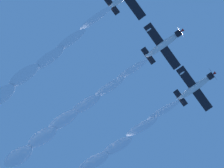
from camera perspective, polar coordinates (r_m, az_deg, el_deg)
airplane_lead at (r=83.90m, az=10.42°, el=-0.31°), size 8.32×9.03×3.52m
airplane_left_wingman at (r=82.20m, az=6.49°, el=4.95°), size 8.33×8.91×3.68m
smoke_trail_left_wingman at (r=86.43m, az=-7.26°, el=-5.53°), size 32.81×13.87×6.17m
smoke_trail_right_wingman at (r=83.12m, az=-11.97°, el=-0.08°), size 32.47×14.22×6.23m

